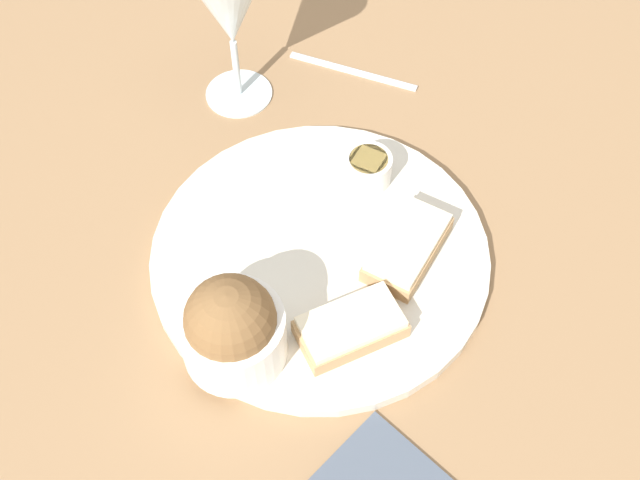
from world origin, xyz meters
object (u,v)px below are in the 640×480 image
at_px(sauce_ramekin, 368,168).
at_px(cheese_toast_far, 351,327).
at_px(wine_glass, 229,10).
at_px(fork, 353,70).
at_px(salad_bowl, 232,328).
at_px(cheese_toast_near, 407,247).

relative_size(sauce_ramekin, cheese_toast_far, 0.46).
height_order(wine_glass, fork, wine_glass).
bearing_deg(salad_bowl, fork, 33.53).
bearing_deg(fork, cheese_toast_near, -119.60).
relative_size(sauce_ramekin, cheese_toast_near, 0.43).
distance_m(cheese_toast_near, wine_glass, 0.31).
xyz_separation_m(cheese_toast_far, wine_glass, (0.11, 0.33, 0.10)).
bearing_deg(sauce_ramekin, wine_glass, 97.04).
xyz_separation_m(salad_bowl, wine_glass, (0.20, 0.28, 0.07)).
bearing_deg(cheese_toast_near, fork, 60.40).
relative_size(cheese_toast_near, wine_glass, 0.65).
xyz_separation_m(sauce_ramekin, cheese_toast_near, (-0.03, -0.10, -0.01)).
bearing_deg(fork, sauce_ramekin, -125.78).
xyz_separation_m(sauce_ramekin, wine_glass, (-0.02, 0.20, 0.09)).
height_order(cheese_toast_far, fork, cheese_toast_far).
distance_m(wine_glass, fork, 0.18).
bearing_deg(fork, salad_bowl, -146.47).
bearing_deg(fork, cheese_toast_far, -131.08).
bearing_deg(salad_bowl, cheese_toast_near, -6.31).
distance_m(sauce_ramekin, cheese_toast_near, 0.10).
bearing_deg(sauce_ramekin, salad_bowl, -161.49).
relative_size(cheese_toast_far, wine_glass, 0.61).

